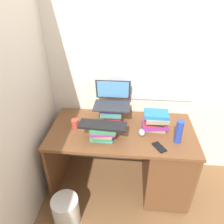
{
  "coord_description": "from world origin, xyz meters",
  "views": [
    {
      "loc": [
        0.06,
        -1.65,
        1.95
      ],
      "look_at": [
        -0.1,
        0.02,
        0.92
      ],
      "focal_mm": 33.86,
      "sensor_mm": 36.0,
      "label": 1
    }
  ],
  "objects_px": {
    "desk": "(155,160)",
    "book_stack_side": "(156,120)",
    "book_stack_keyboard_riser": "(103,132)",
    "book_stack_tall": "(112,113)",
    "keyboard": "(103,125)",
    "laptop": "(112,99)",
    "mug": "(75,124)",
    "water_bottle": "(179,132)",
    "wastebasket": "(66,210)",
    "cell_phone": "(159,147)",
    "computer_mouse": "(142,132)"
  },
  "relations": [
    {
      "from": "water_bottle",
      "to": "book_stack_tall",
      "type": "bearing_deg",
      "value": 155.75
    },
    {
      "from": "desk",
      "to": "book_stack_tall",
      "type": "distance_m",
      "value": 0.66
    },
    {
      "from": "book_stack_keyboard_riser",
      "to": "laptop",
      "type": "xyz_separation_m",
      "value": [
        0.05,
        0.35,
        0.15
      ]
    },
    {
      "from": "book_stack_tall",
      "to": "laptop",
      "type": "height_order",
      "value": "laptop"
    },
    {
      "from": "book_stack_tall",
      "to": "cell_phone",
      "type": "distance_m",
      "value": 0.59
    },
    {
      "from": "laptop",
      "to": "keyboard",
      "type": "xyz_separation_m",
      "value": [
        -0.05,
        -0.35,
        -0.08
      ]
    },
    {
      "from": "desk",
      "to": "laptop",
      "type": "xyz_separation_m",
      "value": [
        -0.46,
        0.23,
        0.56
      ]
    },
    {
      "from": "cell_phone",
      "to": "laptop",
      "type": "bearing_deg",
      "value": 104.76
    },
    {
      "from": "book_stack_tall",
      "to": "keyboard",
      "type": "xyz_separation_m",
      "value": [
        -0.05,
        -0.29,
        0.05
      ]
    },
    {
      "from": "cell_phone",
      "to": "computer_mouse",
      "type": "bearing_deg",
      "value": 96.75
    },
    {
      "from": "keyboard",
      "to": "laptop",
      "type": "bearing_deg",
      "value": 84.75
    },
    {
      "from": "mug",
      "to": "wastebasket",
      "type": "bearing_deg",
      "value": -93.09
    },
    {
      "from": "book_stack_side",
      "to": "wastebasket",
      "type": "xyz_separation_m",
      "value": [
        -0.8,
        -0.55,
        -0.69
      ]
    },
    {
      "from": "mug",
      "to": "water_bottle",
      "type": "xyz_separation_m",
      "value": [
        0.95,
        -0.13,
        0.06
      ]
    },
    {
      "from": "desk",
      "to": "book_stack_side",
      "type": "bearing_deg",
      "value": 113.63
    },
    {
      "from": "keyboard",
      "to": "water_bottle",
      "type": "relative_size",
      "value": 1.94
    },
    {
      "from": "book_stack_keyboard_riser",
      "to": "cell_phone",
      "type": "xyz_separation_m",
      "value": [
        0.5,
        -0.08,
        -0.07
      ]
    },
    {
      "from": "book_stack_tall",
      "to": "book_stack_side",
      "type": "xyz_separation_m",
      "value": [
        0.43,
        -0.09,
        -0.0
      ]
    },
    {
      "from": "book_stack_tall",
      "to": "computer_mouse",
      "type": "xyz_separation_m",
      "value": [
        0.3,
        -0.19,
        -0.08
      ]
    },
    {
      "from": "wastebasket",
      "to": "cell_phone",
      "type": "bearing_deg",
      "value": 18.23
    },
    {
      "from": "water_bottle",
      "to": "book_stack_keyboard_riser",
      "type": "bearing_deg",
      "value": -178.58
    },
    {
      "from": "keyboard",
      "to": "cell_phone",
      "type": "distance_m",
      "value": 0.52
    },
    {
      "from": "book_stack_keyboard_riser",
      "to": "wastebasket",
      "type": "bearing_deg",
      "value": -132.05
    },
    {
      "from": "mug",
      "to": "wastebasket",
      "type": "relative_size",
      "value": 0.37
    },
    {
      "from": "computer_mouse",
      "to": "book_stack_side",
      "type": "bearing_deg",
      "value": 36.9
    },
    {
      "from": "book_stack_tall",
      "to": "cell_phone",
      "type": "xyz_separation_m",
      "value": [
        0.45,
        -0.37,
        -0.09
      ]
    },
    {
      "from": "laptop",
      "to": "water_bottle",
      "type": "bearing_deg",
      "value": -28.43
    },
    {
      "from": "laptop",
      "to": "water_bottle",
      "type": "distance_m",
      "value": 0.71
    },
    {
      "from": "desk",
      "to": "water_bottle",
      "type": "xyz_separation_m",
      "value": [
        0.15,
        -0.1,
        0.45
      ]
    },
    {
      "from": "book_stack_keyboard_riser",
      "to": "wastebasket",
      "type": "xyz_separation_m",
      "value": [
        -0.32,
        -0.35,
        -0.67
      ]
    },
    {
      "from": "laptop",
      "to": "keyboard",
      "type": "relative_size",
      "value": 0.84
    },
    {
      "from": "desk",
      "to": "laptop",
      "type": "distance_m",
      "value": 0.76
    },
    {
      "from": "desk",
      "to": "book_stack_side",
      "type": "xyz_separation_m",
      "value": [
        -0.03,
        0.08,
        0.43
      ]
    },
    {
      "from": "laptop",
      "to": "mug",
      "type": "distance_m",
      "value": 0.44
    },
    {
      "from": "book_stack_side",
      "to": "book_stack_keyboard_riser",
      "type": "bearing_deg",
      "value": -157.42
    },
    {
      "from": "laptop",
      "to": "computer_mouse",
      "type": "bearing_deg",
      "value": -39.09
    },
    {
      "from": "desk",
      "to": "wastebasket",
      "type": "xyz_separation_m",
      "value": [
        -0.83,
        -0.47,
        -0.26
      ]
    },
    {
      "from": "book_stack_side",
      "to": "desk",
      "type": "bearing_deg",
      "value": -66.37
    },
    {
      "from": "keyboard",
      "to": "computer_mouse",
      "type": "height_order",
      "value": "keyboard"
    },
    {
      "from": "wastebasket",
      "to": "computer_mouse",
      "type": "bearing_deg",
      "value": 34.12
    },
    {
      "from": "keyboard",
      "to": "wastebasket",
      "type": "distance_m",
      "value": 0.88
    },
    {
      "from": "mug",
      "to": "desk",
      "type": "bearing_deg",
      "value": -1.59
    },
    {
      "from": "book_stack_side",
      "to": "cell_phone",
      "type": "xyz_separation_m",
      "value": [
        0.02,
        -0.28,
        -0.09
      ]
    },
    {
      "from": "desk",
      "to": "water_bottle",
      "type": "bearing_deg",
      "value": -35.42
    },
    {
      "from": "desk",
      "to": "cell_phone",
      "type": "xyz_separation_m",
      "value": [
        -0.02,
        -0.2,
        0.34
      ]
    },
    {
      "from": "book_stack_tall",
      "to": "desk",
      "type": "bearing_deg",
      "value": -20.2
    },
    {
      "from": "book_stack_keyboard_riser",
      "to": "water_bottle",
      "type": "bearing_deg",
      "value": 1.42
    },
    {
      "from": "book_stack_side",
      "to": "cell_phone",
      "type": "bearing_deg",
      "value": -86.86
    },
    {
      "from": "book_stack_keyboard_riser",
      "to": "water_bottle",
      "type": "relative_size",
      "value": 1.08
    },
    {
      "from": "book_stack_tall",
      "to": "keyboard",
      "type": "relative_size",
      "value": 0.56
    }
  ]
}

